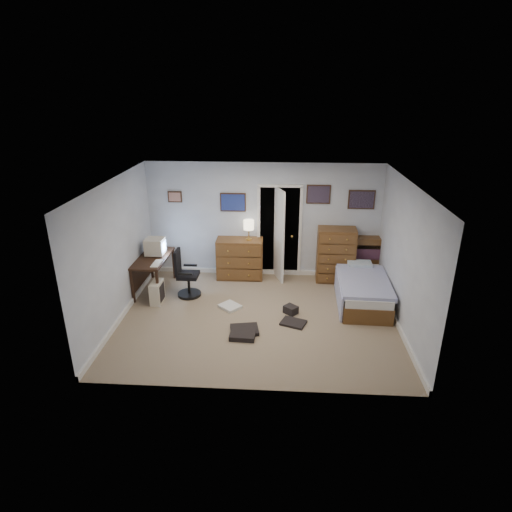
{
  "coord_description": "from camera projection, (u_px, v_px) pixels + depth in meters",
  "views": [
    {
      "loc": [
        0.4,
        -6.85,
        3.97
      ],
      "look_at": [
        -0.05,
        0.3,
        1.1
      ],
      "focal_mm": 30.0,
      "sensor_mm": 36.0,
      "label": 1
    }
  ],
  "objects": [
    {
      "name": "low_dresser",
      "position": [
        240.0,
        258.0,
        9.36
      ],
      "size": [
        1.01,
        0.52,
        0.89
      ],
      "primitive_type": "cube",
      "rotation": [
        0.0,
        0.0,
        0.02
      ],
      "color": "brown",
      "rests_on": "floor"
    },
    {
      "name": "table_lamp",
      "position": [
        249.0,
        226.0,
        9.06
      ],
      "size": [
        0.23,
        0.23,
        0.43
      ],
      "rotation": [
        0.0,
        0.0,
        0.02
      ],
      "color": "gold",
      "rests_on": "low_dresser"
    },
    {
      "name": "floor_clutter",
      "position": [
        256.0,
        323.0,
        7.59
      ],
      "size": [
        1.7,
        1.44,
        0.15
      ],
      "rotation": [
        0.0,
        0.0,
        -0.15
      ],
      "color": "silver",
      "rests_on": "floor"
    },
    {
      "name": "crt_monitor",
      "position": [
        155.0,
        246.0,
        8.74
      ],
      "size": [
        0.38,
        0.36,
        0.35
      ],
      "rotation": [
        0.0,
        0.0,
        -0.02
      ],
      "color": "beige",
      "rests_on": "computer_desk"
    },
    {
      "name": "wall_posters",
      "position": [
        290.0,
        199.0,
        9.0
      ],
      "size": [
        4.38,
        0.04,
        0.6
      ],
      "color": "#331E11",
      "rests_on": "floor"
    },
    {
      "name": "headboard_bookcase",
      "position": [
        374.0,
        257.0,
        9.24
      ],
      "size": [
        1.07,
        0.28,
        0.96
      ],
      "rotation": [
        0.0,
        0.0,
        -0.0
      ],
      "color": "brown",
      "rests_on": "floor"
    },
    {
      "name": "computer_desk",
      "position": [
        149.0,
        265.0,
        8.73
      ],
      "size": [
        0.61,
        1.27,
        0.73
      ],
      "rotation": [
        0.0,
        0.0,
        -0.02
      ],
      "color": "black",
      "rests_on": "floor"
    },
    {
      "name": "tall_dresser",
      "position": [
        336.0,
        255.0,
        9.16
      ],
      "size": [
        0.82,
        0.5,
        1.18
      ],
      "primitive_type": "cube",
      "rotation": [
        0.0,
        0.0,
        -0.03
      ],
      "color": "brown",
      "rests_on": "floor"
    },
    {
      "name": "floor",
      "position": [
        258.0,
        318.0,
        7.85
      ],
      "size": [
        5.0,
        4.0,
        0.02
      ],
      "primitive_type": "cube",
      "color": "gray",
      "rests_on": "ground"
    },
    {
      "name": "media_stack",
      "position": [
        164.0,
        251.0,
        9.95
      ],
      "size": [
        0.16,
        0.16,
        0.76
      ],
      "primitive_type": "cube",
      "rotation": [
        0.0,
        0.0,
        -0.07
      ],
      "color": "maroon",
      "rests_on": "floor"
    },
    {
      "name": "bed",
      "position": [
        362.0,
        290.0,
        8.3
      ],
      "size": [
        1.01,
        1.79,
        0.58
      ],
      "rotation": [
        0.0,
        0.0,
        -0.04
      ],
      "color": "brown",
      "rests_on": "floor"
    },
    {
      "name": "doorway",
      "position": [
        279.0,
        228.0,
        9.56
      ],
      "size": [
        0.96,
        1.12,
        2.05
      ],
      "color": "black",
      "rests_on": "floor"
    },
    {
      "name": "pc_tower",
      "position": [
        157.0,
        292.0,
        8.33
      ],
      "size": [
        0.21,
        0.41,
        0.44
      ],
      "rotation": [
        0.0,
        0.0,
        -0.02
      ],
      "color": "beige",
      "rests_on": "floor"
    },
    {
      "name": "keyboard",
      "position": [
        157.0,
        264.0,
        8.33
      ],
      "size": [
        0.15,
        0.39,
        0.02
      ],
      "primitive_type": "cube",
      "rotation": [
        0.0,
        0.0,
        -0.02
      ],
      "color": "beige",
      "rests_on": "computer_desk"
    },
    {
      "name": "office_chair",
      "position": [
        186.0,
        278.0,
        8.55
      ],
      "size": [
        0.48,
        0.49,
        0.98
      ],
      "rotation": [
        0.0,
        0.0,
        -0.02
      ],
      "color": "black",
      "rests_on": "floor"
    }
  ]
}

